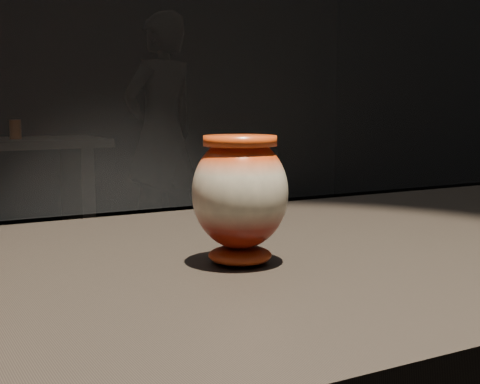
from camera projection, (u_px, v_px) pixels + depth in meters
name	position (u px, v px, depth m)	size (l,w,h in m)	color
main_vase	(240.00, 194.00, 0.86)	(0.13, 0.13, 0.17)	maroon
back_vase_right	(15.00, 129.00, 3.90)	(0.07, 0.07, 0.11)	brown
visitor	(161.00, 133.00, 5.01)	(0.65, 0.43, 1.78)	black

